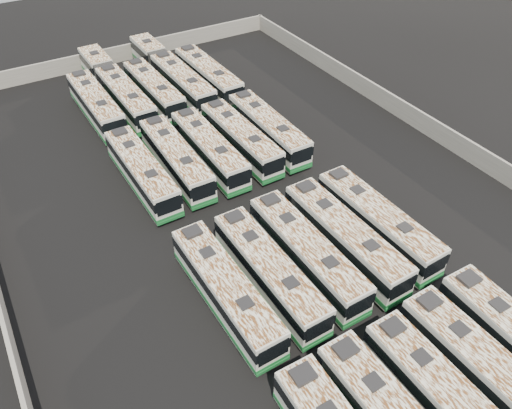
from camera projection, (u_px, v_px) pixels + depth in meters
The scene contains 19 objects.
ground at pixel (258, 206), 46.04m from camera, with size 140.00×140.00×0.00m, color black.
perimeter_wall at pixel (258, 196), 45.32m from camera, with size 45.20×73.20×2.20m.
bus_front_center at pixel (451, 407), 29.38m from camera, with size 2.77×12.66×3.56m.
bus_front_right at pixel (489, 377), 30.83m from camera, with size 3.01×12.97×3.64m.
bus_midfront_far_left at pixel (226, 290), 36.07m from camera, with size 2.82×12.64×3.56m.
bus_midfront_left at pixel (269, 272), 37.44m from camera, with size 2.75×12.55×3.53m.
bus_midfront_center at pixel (307, 253), 38.88m from camera, with size 2.74×12.80×3.61m.
bus_midfront_right at pixel (344, 238), 40.13m from camera, with size 2.98×13.01×3.65m.
bus_midfront_far_right at pixel (377, 222), 41.64m from camera, with size 2.98×12.81×3.59m.
bus_midback_far_left at pixel (142, 172), 46.99m from camera, with size 2.82×12.60×3.54m.
bus_midback_left at pixel (176, 159), 48.56m from camera, with size 2.87×12.63×3.55m.
bus_midback_center at pixel (209, 149), 49.86m from camera, with size 2.71×12.53×3.53m.
bus_midback_right at pixel (241, 139), 51.29m from camera, with size 2.85×12.54×3.52m.
bus_midback_far_right at pixel (268, 129), 52.71m from camera, with size 2.80×12.70×3.57m.
bus_back_far_left at pixel (96, 105), 56.55m from camera, with size 2.90×12.84×3.61m.
bus_back_left at pixel (116, 86), 59.98m from camera, with size 3.05×19.95×3.61m.
bus_back_center at pixel (154, 90), 59.32m from camera, with size 2.93×12.57×3.53m.
bus_back_right at pixel (171, 72), 62.79m from camera, with size 3.14×20.09×3.64m.
bus_back_far_right at pixel (208, 76), 61.93m from camera, with size 3.01×13.15×3.69m.
Camera 1 is at (-18.10, -29.86, 30.00)m, focal length 35.00 mm.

